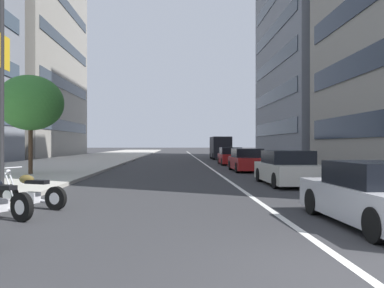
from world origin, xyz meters
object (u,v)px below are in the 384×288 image
(car_lead_in_lane, at_px, (247,161))
(car_far_down_avenue, at_px, (230,157))
(car_following_behind, at_px, (380,196))
(street_tree_by_lamp_post, at_px, (31,103))
(delivery_van_ahead, at_px, (220,147))
(motorcycle_far_end_row, at_px, (31,193))
(car_mid_block_traffic, at_px, (287,169))
(street_lamp_with_banners, at_px, (12,38))

(car_lead_in_lane, xyz_separation_m, car_far_down_avenue, (8.04, -0.05, 0.00))
(car_following_behind, xyz_separation_m, street_tree_by_lamp_post, (13.03, 11.83, 3.23))
(car_far_down_avenue, relative_size, delivery_van_ahead, 0.83)
(motorcycle_far_end_row, xyz_separation_m, car_lead_in_lane, (14.20, -8.26, 0.27))
(car_mid_block_traffic, bearing_deg, street_tree_by_lamp_post, 68.40)
(car_lead_in_lane, bearing_deg, motorcycle_far_end_row, 149.13)
(car_following_behind, bearing_deg, motorcycle_far_end_row, 69.87)
(motorcycle_far_end_row, bearing_deg, car_mid_block_traffic, -122.61)
(street_lamp_with_banners, bearing_deg, car_lead_in_lane, -39.08)
(car_mid_block_traffic, bearing_deg, car_far_down_avenue, -0.28)
(motorcycle_far_end_row, xyz_separation_m, delivery_van_ahead, (34.40, -8.81, 0.95))
(car_following_behind, distance_m, street_lamp_with_banners, 11.56)
(car_mid_block_traffic, distance_m, street_lamp_with_banners, 11.37)
(car_following_behind, relative_size, street_tree_by_lamp_post, 0.84)
(street_tree_by_lamp_post, bearing_deg, car_lead_in_lane, -72.65)
(car_mid_block_traffic, xyz_separation_m, car_lead_in_lane, (8.41, 0.20, -0.00))
(delivery_van_ahead, bearing_deg, car_mid_block_traffic, 179.52)
(street_lamp_with_banners, bearing_deg, motorcycle_far_end_row, -148.26)
(car_far_down_avenue, bearing_deg, street_tree_by_lamp_post, 134.83)
(car_lead_in_lane, relative_size, street_tree_by_lamp_post, 0.82)
(street_tree_by_lamp_post, bearing_deg, delivery_van_ahead, -27.70)
(motorcycle_far_end_row, height_order, delivery_van_ahead, delivery_van_ahead)
(motorcycle_far_end_row, relative_size, street_lamp_with_banners, 0.25)
(delivery_van_ahead, height_order, street_lamp_with_banners, street_lamp_with_banners)
(car_lead_in_lane, relative_size, street_lamp_with_banners, 0.51)
(motorcycle_far_end_row, height_order, street_lamp_with_banners, street_lamp_with_banners)
(car_lead_in_lane, height_order, street_tree_by_lamp_post, street_tree_by_lamp_post)
(car_following_behind, distance_m, car_far_down_avenue, 24.83)
(motorcycle_far_end_row, height_order, car_lead_in_lane, car_lead_in_lane)
(car_following_behind, bearing_deg, car_far_down_avenue, -2.86)
(car_far_down_avenue, bearing_deg, street_lamp_with_banners, 154.53)
(motorcycle_far_end_row, relative_size, delivery_van_ahead, 0.41)
(car_following_behind, bearing_deg, car_lead_in_lane, -2.95)
(motorcycle_far_end_row, xyz_separation_m, car_far_down_avenue, (22.23, -8.31, 0.27))
(car_lead_in_lane, bearing_deg, car_far_down_avenue, -1.07)
(delivery_van_ahead, xyz_separation_m, street_tree_by_lamp_post, (-23.97, 12.58, 2.50))
(car_following_behind, height_order, car_far_down_avenue, car_far_down_avenue)
(motorcycle_far_end_row, distance_m, street_lamp_with_banners, 5.40)
(street_lamp_with_banners, relative_size, street_tree_by_lamp_post, 1.61)
(car_mid_block_traffic, height_order, delivery_van_ahead, delivery_van_ahead)
(car_mid_block_traffic, height_order, car_far_down_avenue, car_far_down_avenue)
(street_lamp_with_banners, bearing_deg, delivery_van_ahead, -17.66)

